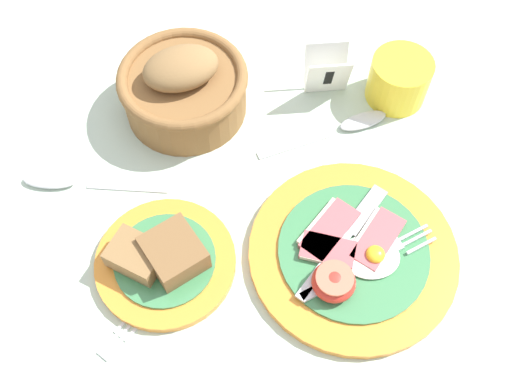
# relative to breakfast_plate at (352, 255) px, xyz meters

# --- Properties ---
(ground_plane) EXTENTS (3.00, 3.00, 0.00)m
(ground_plane) POSITION_rel_breakfast_plate_xyz_m (-0.10, 0.00, -0.01)
(ground_plane) COLOR #B7CCB7
(breakfast_plate) EXTENTS (0.26, 0.26, 0.04)m
(breakfast_plate) POSITION_rel_breakfast_plate_xyz_m (0.00, 0.00, 0.00)
(breakfast_plate) COLOR orange
(breakfast_plate) RESTS_ON ground_plane
(bread_plate) EXTENTS (0.17, 0.17, 0.05)m
(bread_plate) POSITION_rel_breakfast_plate_xyz_m (-0.23, 0.01, 0.01)
(bread_plate) COLOR orange
(bread_plate) RESTS_ON ground_plane
(sugar_cup) EXTENTS (0.09, 0.09, 0.07)m
(sugar_cup) POSITION_rel_breakfast_plate_xyz_m (0.10, 0.25, 0.03)
(sugar_cup) COLOR yellow
(sugar_cup) RESTS_ON ground_plane
(bread_basket) EXTENTS (0.18, 0.18, 0.10)m
(bread_basket) POSITION_rel_breakfast_plate_xyz_m (-0.20, 0.25, 0.03)
(bread_basket) COLOR brown
(bread_basket) RESTS_ON ground_plane
(number_card) EXTENTS (0.06, 0.05, 0.07)m
(number_card) POSITION_rel_breakfast_plate_xyz_m (-0.00, 0.27, 0.03)
(number_card) COLOR white
(number_card) RESTS_ON ground_plane
(teaspoon_by_saucer) EXTENTS (0.19, 0.04, 0.01)m
(teaspoon_by_saucer) POSITION_rel_breakfast_plate_xyz_m (-0.36, 0.13, -0.01)
(teaspoon_by_saucer) COLOR silver
(teaspoon_by_saucer) RESTS_ON ground_plane
(teaspoon_near_cup) EXTENTS (0.19, 0.08, 0.01)m
(teaspoon_near_cup) POSITION_rel_breakfast_plate_xyz_m (0.02, 0.20, -0.01)
(teaspoon_near_cup) COLOR silver
(teaspoon_near_cup) RESTS_ON ground_plane
(fork_on_cloth) EXTENTS (0.13, 0.15, 0.01)m
(fork_on_cloth) POSITION_rel_breakfast_plate_xyz_m (-0.31, -0.12, -0.01)
(fork_on_cloth) COLOR silver
(fork_on_cloth) RESTS_ON ground_plane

